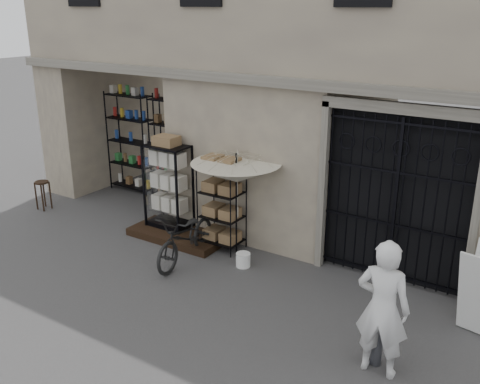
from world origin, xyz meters
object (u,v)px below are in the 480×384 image
Objects in this scene: display_cabinet at (168,191)px; shopkeeper at (376,370)px; wire_rack at (222,207)px; market_umbrella at (236,167)px; white_bucket at (243,260)px; wooden_stool at (43,195)px; steel_bollard at (378,337)px; bicycle at (187,260)px.

shopkeeper is at bearing -10.99° from display_cabinet.
wire_rack is 0.92m from market_umbrella.
wooden_stool is (-5.43, -0.07, 0.22)m from white_bucket.
display_cabinet is at bearing 159.66° from steel_bollard.
display_cabinet is 7.02× the size of white_bucket.
steel_bollard is at bearing -25.37° from white_bucket.
display_cabinet is at bearing -24.05° from shopkeeper.
bicycle is (-0.58, -0.79, -1.70)m from market_umbrella.
white_bucket is at bearing -2.32° from display_cabinet.
white_bucket is at bearing -44.82° from market_umbrella.
steel_bollard is at bearing -21.16° from bicycle.
wire_rack is 0.74× the size of market_umbrella.
wire_rack is 4.72m from wooden_stool.
white_bucket is (0.77, -0.45, -0.72)m from wire_rack.
market_umbrella is 4.06m from steel_bollard.
shopkeeper is at bearing -63.76° from steel_bollard.
market_umbrella reaches higher than bicycle.
wooden_stool is (-5.01, -0.49, -1.35)m from market_umbrella.
steel_bollard reaches higher than shopkeeper.
white_bucket is 0.14× the size of shopkeeper.
shopkeeper is (3.45, -1.95, -1.70)m from market_umbrella.
steel_bollard is (8.40, -1.34, 0.05)m from wooden_stool.
market_umbrella is 1.28× the size of shopkeeper.
display_cabinet is at bearing 174.40° from wire_rack.
steel_bollard is (3.74, -1.85, -0.44)m from wire_rack.
shopkeeper is (0.06, -0.12, -0.41)m from steel_bollard.
display_cabinet is 5.59m from shopkeeper.
white_bucket is 5.43m from wooden_stool.
shopkeeper is (5.14, -2.01, -0.92)m from display_cabinet.
steel_bollard is (2.97, -1.41, 0.28)m from white_bucket.
wooden_stool is at bearing 170.93° from steel_bollard.
white_bucket is 0.15× the size of bicycle.
bicycle is at bearing -3.92° from wooden_stool.
market_umbrella is 8.92× the size of white_bucket.
display_cabinet is 5.44m from steel_bollard.
display_cabinet reaches higher than wire_rack.
market_umbrella is 5.21m from wooden_stool.
display_cabinet is 1.00× the size of shopkeeper.
wooden_stool is at bearing -174.46° from market_umbrella.
wooden_stool is (-4.43, 0.30, 0.35)m from bicycle.
white_bucket is (0.42, -0.42, -1.57)m from market_umbrella.
display_cabinet is 1.67m from bicycle.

